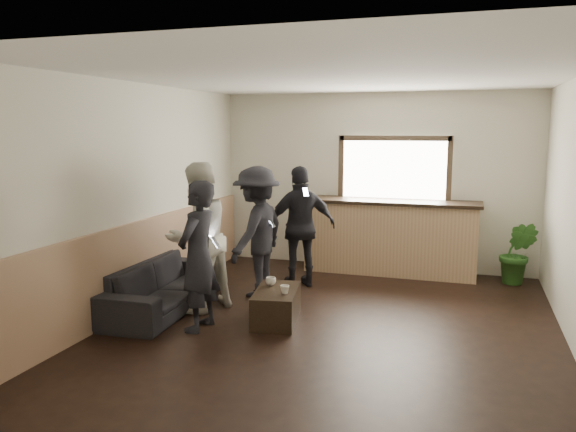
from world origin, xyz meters
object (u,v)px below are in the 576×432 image
(bar_counter, at_px, (390,232))
(person_b, at_px, (198,237))
(person_c, at_px, (257,231))
(coffee_table, at_px, (276,306))
(cup_a, at_px, (271,281))
(sofa, at_px, (163,285))
(cup_b, at_px, (285,289))
(person_a, at_px, (198,256))
(potted_plant, at_px, (518,253))
(person_d, at_px, (301,227))

(bar_counter, bearing_deg, person_b, -127.86)
(person_c, bearing_deg, coffee_table, 40.36)
(cup_a, bearing_deg, person_c, 121.39)
(person_c, bearing_deg, sofa, -36.64)
(bar_counter, height_order, person_c, bar_counter)
(cup_b, height_order, person_a, person_a)
(cup_b, distance_m, potted_plant, 3.77)
(sofa, bearing_deg, person_b, -81.26)
(sofa, xyz_separation_m, cup_b, (1.64, -0.12, 0.13))
(coffee_table, bearing_deg, cup_a, 127.26)
(bar_counter, xyz_separation_m, coffee_table, (-0.95, -2.68, -0.45))
(potted_plant, relative_size, person_c, 0.53)
(cup_a, bearing_deg, coffee_table, -52.74)
(person_c, bearing_deg, cup_a, 39.24)
(potted_plant, bearing_deg, cup_a, -140.78)
(coffee_table, bearing_deg, bar_counter, 70.46)
(person_c, bearing_deg, person_b, -20.91)
(person_b, height_order, person_c, person_b)
(bar_counter, xyz_separation_m, person_a, (-1.69, -3.18, 0.20))
(person_b, bearing_deg, person_d, 171.28)
(potted_plant, bearing_deg, person_a, -139.18)
(cup_a, relative_size, potted_plant, 0.13)
(potted_plant, xyz_separation_m, person_b, (-3.85, -2.46, 0.46))
(potted_plant, distance_m, person_c, 3.79)
(sofa, height_order, potted_plant, potted_plant)
(coffee_table, xyz_separation_m, person_b, (-1.05, 0.10, 0.73))
(coffee_table, relative_size, person_a, 0.51)
(sofa, xyz_separation_m, person_b, (0.45, 0.09, 0.62))
(cup_b, xyz_separation_m, potted_plant, (2.66, 2.67, 0.03))
(sofa, xyz_separation_m, cup_a, (1.37, 0.16, 0.13))
(person_a, bearing_deg, person_b, -150.47)
(coffee_table, bearing_deg, cup_b, -38.33)
(cup_a, relative_size, person_d, 0.07)
(cup_a, height_order, person_a, person_a)
(bar_counter, distance_m, person_b, 3.27)
(potted_plant, height_order, person_a, person_a)
(sofa, height_order, coffee_table, sofa)
(bar_counter, distance_m, person_c, 2.34)
(cup_a, xyz_separation_m, potted_plant, (2.93, 2.39, 0.03))
(coffee_table, xyz_separation_m, person_c, (-0.59, 0.93, 0.68))
(sofa, relative_size, person_a, 1.22)
(person_b, bearing_deg, cup_a, 117.33)
(person_d, bearing_deg, person_a, 41.36)
(sofa, distance_m, cup_a, 1.39)
(potted_plant, relative_size, person_d, 0.54)
(person_b, bearing_deg, sofa, -55.21)
(potted_plant, xyz_separation_m, person_a, (-3.54, -3.06, 0.38))
(bar_counter, xyz_separation_m, person_d, (-1.11, -1.14, 0.22))
(bar_counter, height_order, cup_a, bar_counter)
(potted_plant, bearing_deg, coffee_table, -137.56)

